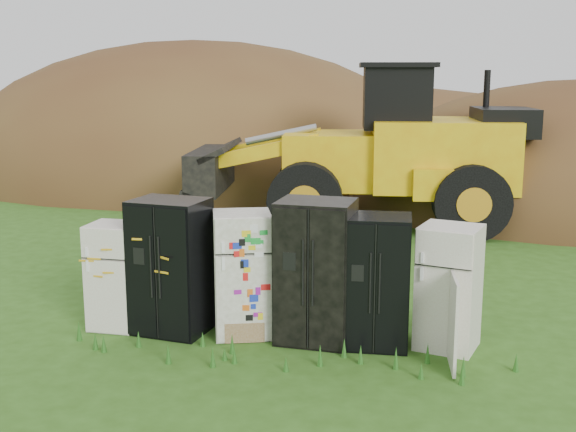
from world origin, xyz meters
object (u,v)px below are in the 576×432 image
(fridge_black_right, at_px, (376,281))
(fridge_sticker, at_px, (242,274))
(fridge_black_side, at_px, (171,266))
(wheel_loader, at_px, (354,146))
(fridge_leftmost, at_px, (115,276))
(fridge_dark_mid, at_px, (316,271))
(fridge_open_door, at_px, (449,287))

(fridge_black_right, bearing_deg, fridge_sticker, 176.26)
(fridge_sticker, bearing_deg, fridge_black_side, 167.03)
(wheel_loader, bearing_deg, fridge_black_right, -88.28)
(fridge_sticker, bearing_deg, fridge_black_right, -19.28)
(fridge_black_right, bearing_deg, fridge_leftmost, 178.14)
(fridge_leftmost, relative_size, wheel_loader, 0.19)
(fridge_leftmost, xyz_separation_m, fridge_sticker, (1.88, 0.05, 0.11))
(fridge_black_side, distance_m, fridge_sticker, 1.03)
(fridge_black_side, distance_m, wheel_loader, 7.95)
(fridge_black_side, bearing_deg, fridge_black_right, 9.29)
(fridge_dark_mid, relative_size, fridge_black_right, 1.10)
(fridge_leftmost, xyz_separation_m, wheel_loader, (2.69, 7.65, 1.16))
(fridge_dark_mid, bearing_deg, fridge_leftmost, -174.85)
(fridge_black_right, bearing_deg, fridge_open_door, 3.02)
(fridge_black_side, xyz_separation_m, wheel_loader, (1.84, 7.68, 0.97))
(fridge_leftmost, relative_size, fridge_open_door, 0.92)
(fridge_black_side, bearing_deg, fridge_dark_mid, 9.91)
(fridge_black_side, relative_size, fridge_sticker, 1.09)
(wheel_loader, bearing_deg, fridge_dark_mid, -94.36)
(fridge_leftmost, height_order, wheel_loader, wheel_loader)
(fridge_black_right, height_order, fridge_open_door, fridge_black_right)
(fridge_dark_mid, relative_size, wheel_loader, 0.25)
(fridge_black_side, height_order, fridge_dark_mid, fridge_dark_mid)
(fridge_sticker, bearing_deg, wheel_loader, 66.72)
(fridge_black_right, distance_m, wheel_loader, 7.81)
(fridge_sticker, height_order, fridge_dark_mid, fridge_dark_mid)
(fridge_black_side, bearing_deg, fridge_open_door, 10.43)
(fridge_sticker, xyz_separation_m, fridge_dark_mid, (1.04, -0.05, 0.10))
(fridge_black_right, xyz_separation_m, fridge_open_door, (0.96, 0.08, -0.06))
(fridge_leftmost, distance_m, fridge_open_door, 4.71)
(fridge_black_side, relative_size, fridge_black_right, 1.07)
(fridge_dark_mid, distance_m, wheel_loader, 7.71)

